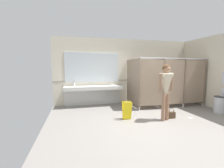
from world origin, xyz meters
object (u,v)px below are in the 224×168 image
object	(u,v)px
soap_dispenser	(74,84)
wet_floor_sign	(127,110)
person_standing	(166,85)
handbag	(171,115)
trash_bin	(219,105)

from	to	relation	value
soap_dispenser	wet_floor_sign	xyz separation A→B (m)	(1.60, -2.13, -0.65)
person_standing	handbag	xyz separation A→B (m)	(0.32, 0.12, -0.99)
trash_bin	soap_dispenser	xyz separation A→B (m)	(-5.11, 2.25, 0.64)
person_standing	handbag	distance (m)	1.05
soap_dispenser	wet_floor_sign	distance (m)	2.74
person_standing	wet_floor_sign	size ratio (longest dim) A/B	3.03
handbag	wet_floor_sign	size ratio (longest dim) A/B	0.59
trash_bin	wet_floor_sign	world-z (taller)	trash_bin
trash_bin	soap_dispenser	size ratio (longest dim) A/B	2.92
handbag	wet_floor_sign	xyz separation A→B (m)	(-1.44, 0.24, 0.18)
person_standing	soap_dispenser	world-z (taller)	person_standing
person_standing	soap_dispenser	xyz separation A→B (m)	(-2.72, 2.50, -0.16)
trash_bin	wet_floor_sign	bearing A→B (deg)	178.01
trash_bin	soap_dispenser	world-z (taller)	soap_dispenser
handbag	soap_dispenser	world-z (taller)	soap_dispenser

